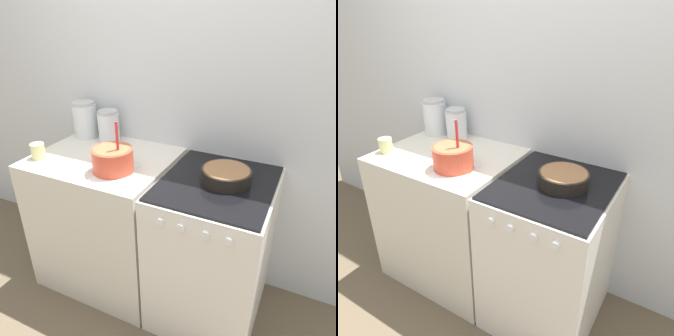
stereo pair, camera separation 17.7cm
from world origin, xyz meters
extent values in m
plane|color=brown|center=(0.00, 0.00, 0.00)|extent=(12.00, 12.00, 0.00)
cube|color=silver|center=(0.00, 0.72, 1.20)|extent=(4.68, 0.05, 2.40)
cube|color=silver|center=(-0.42, 0.35, 0.46)|extent=(0.84, 0.69, 0.93)
cube|color=white|center=(0.32, 0.35, 0.46)|extent=(0.61, 0.69, 0.92)
cube|color=black|center=(0.32, 0.35, 0.92)|extent=(0.59, 0.66, 0.01)
cylinder|color=white|center=(0.15, -0.01, 0.85)|extent=(0.04, 0.02, 0.04)
cylinder|color=white|center=(0.26, -0.01, 0.85)|extent=(0.04, 0.02, 0.04)
cylinder|color=white|center=(0.38, -0.01, 0.85)|extent=(0.04, 0.02, 0.04)
cylinder|color=white|center=(0.49, -0.01, 0.85)|extent=(0.04, 0.02, 0.04)
cylinder|color=#D84C33|center=(-0.25, 0.21, 1.00)|extent=(0.23, 0.23, 0.14)
cylinder|color=#8C603D|center=(-0.25, 0.21, 1.03)|extent=(0.20, 0.20, 0.08)
cylinder|color=red|center=(-0.21, 0.21, 1.09)|extent=(0.02, 0.02, 0.28)
cylinder|color=black|center=(0.36, 0.37, 0.96)|extent=(0.27, 0.27, 0.07)
cylinder|color=#8C603D|center=(0.36, 0.37, 0.97)|extent=(0.24, 0.24, 0.06)
cylinder|color=silver|center=(-0.73, 0.59, 1.04)|extent=(0.16, 0.16, 0.23)
cylinder|color=red|center=(-0.73, 0.59, 1.00)|extent=(0.14, 0.14, 0.14)
cylinder|color=#B2B2B7|center=(-0.73, 0.59, 1.17)|extent=(0.15, 0.15, 0.02)
cylinder|color=silver|center=(-0.53, 0.59, 1.02)|extent=(0.14, 0.14, 0.19)
cylinder|color=white|center=(-0.53, 0.59, 0.99)|extent=(0.13, 0.13, 0.12)
cylinder|color=#B2B2B7|center=(-0.53, 0.59, 1.13)|extent=(0.13, 0.13, 0.02)
cylinder|color=beige|center=(-0.76, 0.16, 0.98)|extent=(0.08, 0.08, 0.09)
cube|color=white|center=(-0.23, 0.19, 0.93)|extent=(0.21, 0.28, 0.01)
cylinder|color=white|center=(-0.34, 0.16, 0.93)|extent=(0.09, 0.01, 0.01)
sphere|color=white|center=(-0.28, 0.16, 0.95)|extent=(0.04, 0.04, 0.04)
camera|label=1|loc=(0.73, -1.14, 1.78)|focal=35.00mm
camera|label=2|loc=(0.89, -1.06, 1.78)|focal=35.00mm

